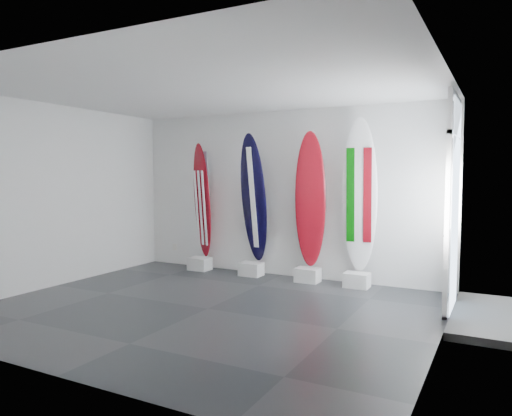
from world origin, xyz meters
The scene contains 16 objects.
floor centered at (0.00, 0.00, 0.00)m, with size 6.00×6.00×0.00m, color black.
ceiling centered at (0.00, 0.00, 3.00)m, with size 6.00×6.00×0.00m, color white.
wall_back centered at (0.00, 2.50, 1.50)m, with size 6.00×6.00×0.00m, color white.
wall_front centered at (0.00, -2.50, 1.50)m, with size 6.00×6.00×0.00m, color white.
wall_left centered at (-3.00, 0.00, 1.50)m, with size 5.00×5.00×0.00m, color white.
wall_right centered at (3.00, 0.00, 1.50)m, with size 5.00×5.00×0.00m, color white.
display_block_usa centered at (-1.62, 2.18, 0.12)m, with size 0.40×0.30×0.24m, color silver.
surfboard_usa centered at (-1.62, 2.28, 1.35)m, with size 0.50×0.08×2.22m, color maroon.
display_block_navy centered at (-0.49, 2.18, 0.12)m, with size 0.40×0.30×0.24m, color silver.
surfboard_navy centered at (-0.49, 2.28, 1.41)m, with size 0.54×0.08×2.37m, color black.
display_block_swiss centered at (0.62, 2.18, 0.12)m, with size 0.40×0.30×0.24m, color silver.
surfboard_swiss centered at (0.62, 2.28, 1.41)m, with size 0.53×0.08×2.35m, color maroon.
display_block_italy centered at (1.48, 2.18, 0.12)m, with size 0.40×0.30×0.24m, color silver.
surfboard_italy centered at (1.48, 2.28, 1.51)m, with size 0.57×0.08×2.54m, color white.
wall_outlet centered at (-2.45, 2.48, 0.35)m, with size 0.09×0.02×0.13m, color silver.
glass_door centered at (2.97, 1.55, 1.43)m, with size 0.12×1.16×2.85m, color white, non-canonical shape.
Camera 1 is at (3.59, -5.41, 1.85)m, focal length 33.46 mm.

